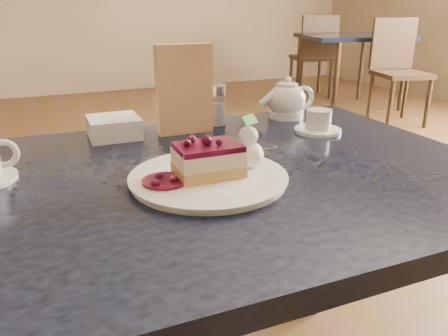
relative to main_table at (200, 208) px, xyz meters
name	(u,v)px	position (x,y,z in m)	size (l,w,h in m)	color
main_table	(200,208)	(0.00, 0.00, 0.00)	(1.19, 0.81, 0.74)	black
dessert_plate	(208,178)	(0.00, -0.05, 0.08)	(0.28, 0.28, 0.01)	white
cheesecake_slice	(208,160)	(0.00, -0.05, 0.12)	(0.12, 0.09, 0.06)	tan
whipped_cream	(248,154)	(0.08, -0.04, 0.12)	(0.06, 0.06, 0.05)	white
berry_sauce	(164,181)	(-0.08, -0.05, 0.09)	(0.08, 0.08, 0.01)	#3C0E29
tea_set	(292,105)	(0.38, 0.27, 0.12)	(0.16, 0.27, 0.10)	white
menu_card	(184,90)	(0.07, 0.27, 0.19)	(0.14, 0.03, 0.22)	beige
sugar_shaker	(215,105)	(0.16, 0.31, 0.13)	(0.06, 0.06, 0.11)	white
napkin_stack	(114,127)	(-0.10, 0.31, 0.10)	(0.12, 0.12, 0.05)	white
bg_table_far_right	(347,101)	(2.77, 2.93, -0.59)	(1.16, 1.82, 1.21)	black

